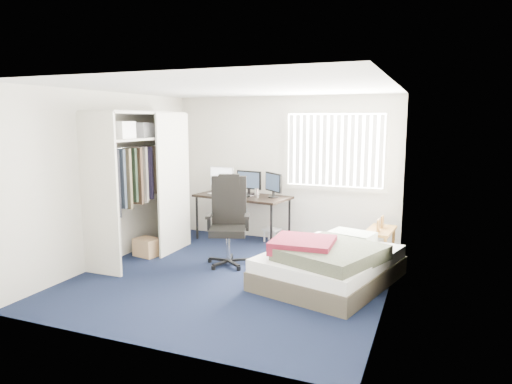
{
  "coord_description": "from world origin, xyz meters",
  "views": [
    {
      "loc": [
        2.47,
        -5.41,
        2.1
      ],
      "look_at": [
        0.16,
        0.4,
        1.1
      ],
      "focal_mm": 32.0,
      "sensor_mm": 36.0,
      "label": 1
    }
  ],
  "objects_px": {
    "desk": "(243,194)",
    "nightstand": "(380,233)",
    "bed": "(329,263)",
    "office_chair": "(229,230)"
  },
  "relations": [
    {
      "from": "desk",
      "to": "nightstand",
      "type": "relative_size",
      "value": 2.3
    },
    {
      "from": "nightstand",
      "to": "bed",
      "type": "relative_size",
      "value": 0.35
    },
    {
      "from": "desk",
      "to": "nightstand",
      "type": "xyz_separation_m",
      "value": [
        2.37,
        -0.37,
        -0.39
      ]
    },
    {
      "from": "office_chair",
      "to": "nightstand",
      "type": "distance_m",
      "value": 2.25
    },
    {
      "from": "office_chair",
      "to": "nightstand",
      "type": "bearing_deg",
      "value": 23.4
    },
    {
      "from": "nightstand",
      "to": "office_chair",
      "type": "bearing_deg",
      "value": -156.6
    },
    {
      "from": "bed",
      "to": "desk",
      "type": "bearing_deg",
      "value": 140.37
    },
    {
      "from": "office_chair",
      "to": "bed",
      "type": "bearing_deg",
      "value": -10.24
    },
    {
      "from": "office_chair",
      "to": "nightstand",
      "type": "relative_size",
      "value": 1.74
    },
    {
      "from": "desk",
      "to": "bed",
      "type": "relative_size",
      "value": 0.8
    }
  ]
}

